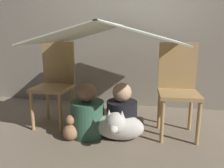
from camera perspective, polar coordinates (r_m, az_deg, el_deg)
ground_plane at (r=2.28m, az=-0.67°, el=-13.34°), size 8.80×8.80×0.00m
wall_back at (r=3.08m, az=3.44°, el=17.44°), size 7.00×0.05×2.50m
chair_left at (r=2.51m, az=-14.63°, el=0.93°), size 0.39×0.39×0.93m
chair_right at (r=2.28m, az=16.85°, el=-0.43°), size 0.41×0.41×0.93m
sheet_canopy at (r=2.17m, az=0.00°, el=13.20°), size 1.33×1.22×0.19m
person_front at (r=2.22m, az=-6.41°, el=-8.01°), size 0.33×0.33×0.55m
person_second at (r=2.21m, az=2.58°, el=-7.87°), size 0.30×0.30×0.55m
dog at (r=2.11m, az=1.58°, el=-10.86°), size 0.49×0.43×0.37m
plush_toy at (r=2.20m, az=-10.69°, el=-11.64°), size 0.16×0.16×0.25m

